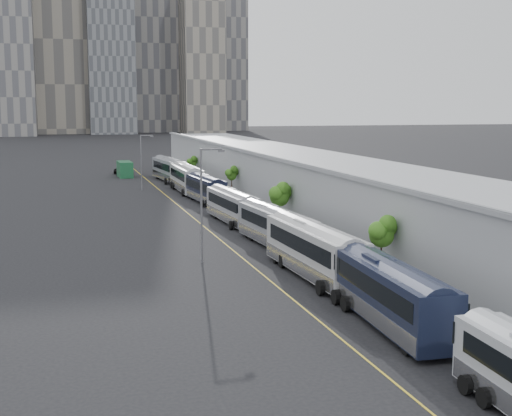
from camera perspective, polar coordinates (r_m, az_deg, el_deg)
name	(u,v)px	position (r m, az deg, el deg)	size (l,w,h in m)	color
sidewalk	(307,227)	(75.94, 4.14, -1.52)	(10.00, 170.00, 0.12)	gray
lane_line	(211,232)	(73.11, -3.63, -1.94)	(0.12, 160.00, 0.02)	gold
depot	(343,193)	(76.87, 6.97, 1.16)	(12.45, 160.40, 7.20)	gray
skyline	(83,20)	(341.94, -13.70, 14.42)	(145.00, 64.00, 120.00)	slate
bus_1	(389,299)	(42.90, 10.60, -7.17)	(3.32, 13.41, 3.89)	#151B31
bus_2	(314,255)	(54.01, 4.66, -3.75)	(3.34, 14.10, 4.10)	#B3B3B5
bus_3	(274,230)	(65.53, 1.42, -1.75)	(3.48, 12.72, 3.67)	gray
bus_4	(232,209)	(78.70, -1.91, -0.07)	(3.21, 12.58, 3.64)	#9898A1
bus_5	(205,191)	(95.28, -4.12, 1.37)	(3.41, 12.56, 3.63)	black
bus_6	(186,180)	(106.89, -5.59, 2.21)	(3.08, 13.92, 4.07)	#B3B4B6
bus_7	(169,171)	(122.32, -6.96, 2.94)	(3.93, 13.89, 4.01)	gray
tree_1	(382,232)	(51.97, 10.02, -1.88)	(1.82, 1.82, 4.85)	black
tree_2	(280,194)	(74.08, 1.90, 1.13)	(2.06, 2.06, 4.81)	black
tree_3	(232,174)	(95.79, -1.97, 2.70)	(1.37, 1.37, 4.42)	black
tree_4	(192,163)	(123.76, -5.13, 3.64)	(1.46, 1.46, 3.79)	black
street_lamp_near	(203,197)	(58.48, -4.22, 0.85)	(2.04, 0.22, 9.45)	#59595E
street_lamp_far	(142,158)	(109.41, -9.08, 3.95)	(2.04, 0.22, 8.43)	#59595E
shipping_container	(125,169)	(130.37, -10.45, 3.06)	(2.34, 5.68, 2.80)	#154629
suv	(123,170)	(137.52, -10.63, 3.04)	(2.44, 5.28, 1.47)	black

